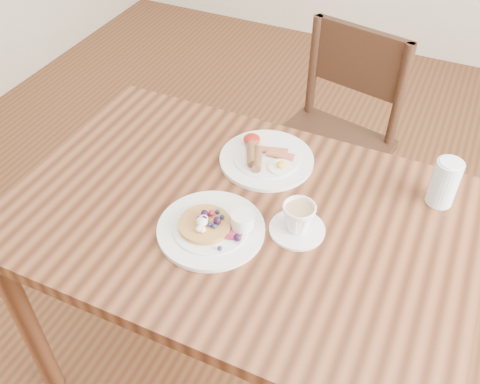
{
  "coord_description": "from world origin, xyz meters",
  "views": [
    {
      "loc": [
        0.41,
        -0.89,
        1.73
      ],
      "look_at": [
        0.0,
        0.0,
        0.82
      ],
      "focal_mm": 40.0,
      "sensor_mm": 36.0,
      "label": 1
    }
  ],
  "objects_px": {
    "dining_table": "(240,237)",
    "water_glass": "(444,183)",
    "chair_far": "(332,136)",
    "teacup_saucer": "(298,220)",
    "breakfast_plate": "(265,158)",
    "pancake_plate": "(213,227)"
  },
  "relations": [
    {
      "from": "dining_table",
      "to": "water_glass",
      "type": "xyz_separation_m",
      "value": [
        0.46,
        0.26,
        0.16
      ]
    },
    {
      "from": "chair_far",
      "to": "water_glass",
      "type": "distance_m",
      "value": 0.73
    },
    {
      "from": "teacup_saucer",
      "to": "water_glass",
      "type": "bearing_deg",
      "value": 40.29
    },
    {
      "from": "dining_table",
      "to": "breakfast_plate",
      "type": "xyz_separation_m",
      "value": [
        -0.02,
        0.22,
        0.11
      ]
    },
    {
      "from": "dining_table",
      "to": "pancake_plate",
      "type": "bearing_deg",
      "value": -110.04
    },
    {
      "from": "pancake_plate",
      "to": "teacup_saucer",
      "type": "bearing_deg",
      "value": 24.84
    },
    {
      "from": "teacup_saucer",
      "to": "water_glass",
      "type": "relative_size",
      "value": 1.07
    },
    {
      "from": "chair_far",
      "to": "teacup_saucer",
      "type": "relative_size",
      "value": 6.29
    },
    {
      "from": "chair_far",
      "to": "pancake_plate",
      "type": "distance_m",
      "value": 0.89
    },
    {
      "from": "pancake_plate",
      "to": "breakfast_plate",
      "type": "distance_m",
      "value": 0.31
    },
    {
      "from": "pancake_plate",
      "to": "teacup_saucer",
      "type": "distance_m",
      "value": 0.21
    },
    {
      "from": "dining_table",
      "to": "chair_far",
      "type": "distance_m",
      "value": 0.77
    },
    {
      "from": "chair_far",
      "to": "breakfast_plate",
      "type": "xyz_separation_m",
      "value": [
        -0.06,
        -0.54,
        0.27
      ]
    },
    {
      "from": "pancake_plate",
      "to": "water_glass",
      "type": "relative_size",
      "value": 2.06
    },
    {
      "from": "teacup_saucer",
      "to": "water_glass",
      "type": "distance_m",
      "value": 0.4
    },
    {
      "from": "teacup_saucer",
      "to": "chair_far",
      "type": "bearing_deg",
      "value": 98.66
    },
    {
      "from": "breakfast_plate",
      "to": "water_glass",
      "type": "height_order",
      "value": "water_glass"
    },
    {
      "from": "dining_table",
      "to": "chair_far",
      "type": "height_order",
      "value": "chair_far"
    },
    {
      "from": "dining_table",
      "to": "chair_far",
      "type": "bearing_deg",
      "value": 86.81
    },
    {
      "from": "breakfast_plate",
      "to": "teacup_saucer",
      "type": "distance_m",
      "value": 0.28
    },
    {
      "from": "breakfast_plate",
      "to": "water_glass",
      "type": "xyz_separation_m",
      "value": [
        0.48,
        0.04,
        0.05
      ]
    },
    {
      "from": "chair_far",
      "to": "breakfast_plate",
      "type": "relative_size",
      "value": 3.26
    }
  ]
}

